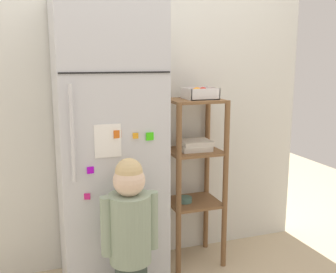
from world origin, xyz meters
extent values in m
cube|color=silver|center=(0.00, 0.33, 1.13)|extent=(2.49, 0.03, 2.27)
cube|color=silver|center=(-0.26, 0.02, 0.88)|extent=(0.58, 0.57, 1.77)
cube|color=black|center=(-0.26, -0.27, 1.34)|extent=(0.57, 0.01, 0.01)
cylinder|color=silver|center=(-0.49, -0.29, 1.04)|extent=(0.02, 0.02, 0.49)
cube|color=white|center=(-0.32, -0.27, 0.99)|extent=(0.14, 0.01, 0.18)
cube|color=#DB5E18|center=(-0.26, -0.27, 1.02)|extent=(0.04, 0.02, 0.04)
cube|color=#B00BDA|center=(-0.41, -0.27, 0.84)|extent=(0.04, 0.01, 0.04)
cube|color=#CD1A70|center=(-0.43, -0.27, 0.70)|extent=(0.03, 0.02, 0.03)
cube|color=#2296C8|center=(-0.22, -0.27, 0.48)|extent=(0.03, 0.01, 0.03)
cube|color=orange|center=(-0.17, -0.27, 1.01)|extent=(0.03, 0.01, 0.03)
cube|color=#39DB11|center=(-0.09, -0.27, 1.00)|extent=(0.04, 0.01, 0.04)
cylinder|color=gray|center=(-0.24, -0.42, 0.56)|extent=(0.22, 0.22, 0.36)
sphere|color=gray|center=(-0.24, -0.35, 0.73)|extent=(0.10, 0.10, 0.10)
sphere|color=beige|center=(-0.24, -0.42, 0.81)|extent=(0.16, 0.16, 0.16)
sphere|color=tan|center=(-0.24, -0.42, 0.86)|extent=(0.14, 0.14, 0.14)
cylinder|color=gray|center=(-0.36, -0.42, 0.59)|extent=(0.06, 0.06, 0.31)
cylinder|color=gray|center=(-0.12, -0.42, 0.59)|extent=(0.06, 0.06, 0.31)
cylinder|color=brown|center=(0.17, -0.01, 0.57)|extent=(0.04, 0.04, 1.14)
cylinder|color=brown|center=(0.51, -0.01, 0.57)|extent=(0.04, 0.04, 1.14)
cylinder|color=brown|center=(0.17, 0.29, 0.57)|extent=(0.04, 0.04, 1.14)
cylinder|color=brown|center=(0.51, 0.29, 0.57)|extent=(0.04, 0.04, 1.14)
cube|color=brown|center=(0.34, 0.14, 1.14)|extent=(0.35, 0.31, 0.02)
cube|color=brown|center=(0.34, 0.14, 0.79)|extent=(0.35, 0.31, 0.02)
cube|color=brown|center=(0.34, 0.14, 0.43)|extent=(0.35, 0.31, 0.02)
cube|color=silver|center=(0.34, 0.14, 0.82)|extent=(0.21, 0.19, 0.04)
cube|color=silver|center=(0.35, 0.14, 0.85)|extent=(0.21, 0.19, 0.03)
cylinder|color=#4C7266|center=(0.28, 0.14, 0.46)|extent=(0.10, 0.10, 0.04)
cube|color=white|center=(0.38, 0.14, 1.15)|extent=(0.20, 0.20, 0.01)
cube|color=white|center=(0.38, 0.05, 1.18)|extent=(0.20, 0.01, 0.07)
cube|color=white|center=(0.38, 0.24, 1.18)|extent=(0.20, 0.01, 0.07)
cube|color=white|center=(0.28, 0.14, 1.18)|extent=(0.01, 0.20, 0.07)
cube|color=white|center=(0.48, 0.14, 1.18)|extent=(0.01, 0.20, 0.07)
sphere|color=red|center=(0.40, 0.15, 1.19)|extent=(0.07, 0.07, 0.07)
sphere|color=#98331E|center=(0.37, 0.17, 1.19)|extent=(0.07, 0.07, 0.07)
sphere|color=orange|center=(0.35, 0.12, 1.19)|extent=(0.07, 0.07, 0.07)
camera|label=1|loc=(-0.67, -2.25, 1.40)|focal=42.20mm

